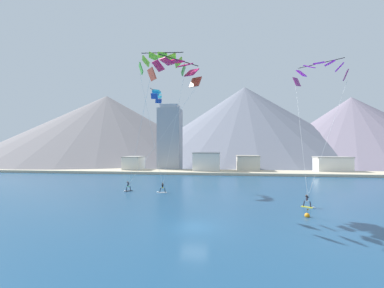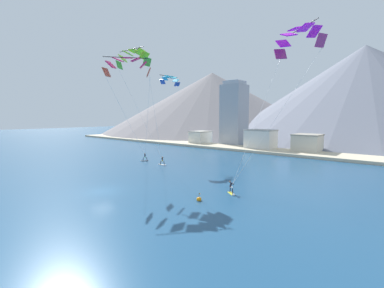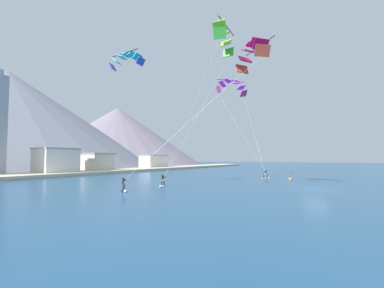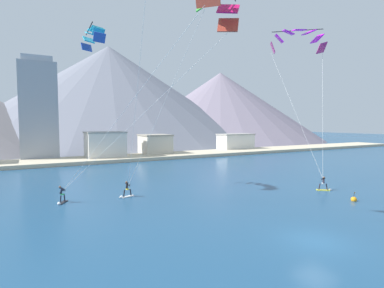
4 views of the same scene
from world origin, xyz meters
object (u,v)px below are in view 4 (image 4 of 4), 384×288
object	(u,v)px
kitesurfer_near_lead	(125,192)
parafoil_kite_mid_center	(298,39)
parafoil_kite_distant_high_outer	(93,36)
race_marker_buoy	(354,200)
kitesurfer_near_trail	(61,198)
kitesurfer_mid_center	(325,186)

from	to	relation	value
kitesurfer_near_lead	parafoil_kite_mid_center	xyz separation A→B (m)	(25.35, 0.51, 19.16)
parafoil_kite_distant_high_outer	race_marker_buoy	distance (m)	32.40
kitesurfer_near_lead	parafoil_kite_mid_center	bearing A→B (deg)	1.16
parafoil_kite_mid_center	kitesurfer_near_trail	bearing A→B (deg)	179.83
kitesurfer_near_trail	kitesurfer_mid_center	xyz separation A→B (m)	(27.12, -8.50, -0.02)
parafoil_kite_distant_high_outer	parafoil_kite_mid_center	bearing A→B (deg)	-8.79
kitesurfer_near_lead	kitesurfer_near_trail	bearing A→B (deg)	174.35
kitesurfer_near_lead	kitesurfer_near_trail	size ratio (longest dim) A/B	1.02
race_marker_buoy	kitesurfer_near_trail	bearing A→B (deg)	153.03
parafoil_kite_distant_high_outer	kitesurfer_mid_center	bearing A→B (deg)	-28.76
kitesurfer_near_trail	kitesurfer_mid_center	world-z (taller)	kitesurfer_near_trail
kitesurfer_mid_center	parafoil_kite_distant_high_outer	bearing A→B (deg)	151.24
parafoil_kite_mid_center	parafoil_kite_distant_high_outer	bearing A→B (deg)	171.21
kitesurfer_near_trail	race_marker_buoy	world-z (taller)	kitesurfer_near_trail
kitesurfer_mid_center	race_marker_buoy	distance (m)	4.78
kitesurfer_near_lead	parafoil_kite_distant_high_outer	world-z (taller)	parafoil_kite_distant_high_outer
kitesurfer_mid_center	race_marker_buoy	size ratio (longest dim) A/B	1.69
parafoil_kite_distant_high_outer	race_marker_buoy	world-z (taller)	parafoil_kite_distant_high_outer
parafoil_kite_mid_center	kitesurfer_near_lead	bearing A→B (deg)	-178.84
kitesurfer_near_lead	kitesurfer_mid_center	world-z (taller)	kitesurfer_near_lead
kitesurfer_near_trail	race_marker_buoy	size ratio (longest dim) A/B	1.71
kitesurfer_near_lead	race_marker_buoy	distance (m)	23.04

